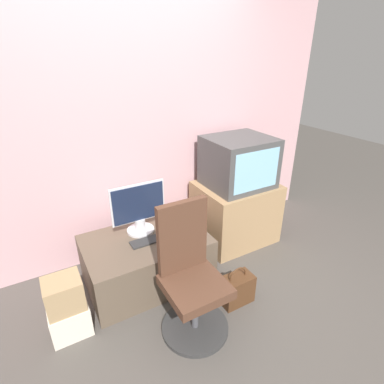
{
  "coord_description": "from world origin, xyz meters",
  "views": [
    {
      "loc": [
        -0.76,
        -1.23,
        1.85
      ],
      "look_at": [
        0.47,
        0.93,
        0.67
      ],
      "focal_mm": 28.0,
      "sensor_mm": 36.0,
      "label": 1
    }
  ],
  "objects_px": {
    "cardboard_box_lower": "(70,319)",
    "handbag": "(237,289)",
    "mouse": "(171,234)",
    "crt_tv": "(239,162)",
    "office_chair": "(191,281)",
    "main_monitor": "(139,209)",
    "keyboard": "(148,241)"
  },
  "relations": [
    {
      "from": "cardboard_box_lower",
      "to": "handbag",
      "type": "xyz_separation_m",
      "value": [
        1.21,
        -0.36,
        0.01
      ]
    },
    {
      "from": "mouse",
      "to": "crt_tv",
      "type": "distance_m",
      "value": 0.97
    },
    {
      "from": "cardboard_box_lower",
      "to": "office_chair",
      "type": "bearing_deg",
      "value": -25.04
    },
    {
      "from": "crt_tv",
      "to": "handbag",
      "type": "xyz_separation_m",
      "value": [
        -0.53,
        -0.75,
        -0.75
      ]
    },
    {
      "from": "handbag",
      "to": "crt_tv",
      "type": "bearing_deg",
      "value": 54.4
    },
    {
      "from": "main_monitor",
      "to": "keyboard",
      "type": "relative_size",
      "value": 1.63
    },
    {
      "from": "office_chair",
      "to": "cardboard_box_lower",
      "type": "relative_size",
      "value": 3.64
    },
    {
      "from": "mouse",
      "to": "main_monitor",
      "type": "bearing_deg",
      "value": 135.18
    },
    {
      "from": "keyboard",
      "to": "handbag",
      "type": "height_order",
      "value": "keyboard"
    },
    {
      "from": "office_chair",
      "to": "mouse",
      "type": "bearing_deg",
      "value": 78.19
    },
    {
      "from": "crt_tv",
      "to": "cardboard_box_lower",
      "type": "height_order",
      "value": "crt_tv"
    },
    {
      "from": "crt_tv",
      "to": "cardboard_box_lower",
      "type": "bearing_deg",
      "value": -167.54
    },
    {
      "from": "office_chair",
      "to": "handbag",
      "type": "relative_size",
      "value": 2.88
    },
    {
      "from": "keyboard",
      "to": "mouse",
      "type": "relative_size",
      "value": 4.54
    },
    {
      "from": "main_monitor",
      "to": "office_chair",
      "type": "height_order",
      "value": "office_chair"
    },
    {
      "from": "main_monitor",
      "to": "office_chair",
      "type": "bearing_deg",
      "value": -83.62
    },
    {
      "from": "keyboard",
      "to": "handbag",
      "type": "distance_m",
      "value": 0.82
    },
    {
      "from": "main_monitor",
      "to": "keyboard",
      "type": "distance_m",
      "value": 0.28
    },
    {
      "from": "keyboard",
      "to": "cardboard_box_lower",
      "type": "height_order",
      "value": "keyboard"
    },
    {
      "from": "main_monitor",
      "to": "cardboard_box_lower",
      "type": "distance_m",
      "value": 0.95
    },
    {
      "from": "office_chair",
      "to": "cardboard_box_lower",
      "type": "distance_m",
      "value": 0.91
    },
    {
      "from": "keyboard",
      "to": "mouse",
      "type": "distance_m",
      "value": 0.21
    },
    {
      "from": "crt_tv",
      "to": "office_chair",
      "type": "bearing_deg",
      "value": -141.85
    },
    {
      "from": "cardboard_box_lower",
      "to": "mouse",
      "type": "bearing_deg",
      "value": 11.35
    },
    {
      "from": "main_monitor",
      "to": "keyboard",
      "type": "height_order",
      "value": "main_monitor"
    },
    {
      "from": "mouse",
      "to": "handbag",
      "type": "distance_m",
      "value": 0.7
    },
    {
      "from": "keyboard",
      "to": "cardboard_box_lower",
      "type": "bearing_deg",
      "value": -164.49
    },
    {
      "from": "cardboard_box_lower",
      "to": "handbag",
      "type": "bearing_deg",
      "value": -16.59
    },
    {
      "from": "cardboard_box_lower",
      "to": "crt_tv",
      "type": "bearing_deg",
      "value": 12.46
    },
    {
      "from": "main_monitor",
      "to": "crt_tv",
      "type": "xyz_separation_m",
      "value": [
        1.04,
        0.01,
        0.23
      ]
    },
    {
      "from": "crt_tv",
      "to": "cardboard_box_lower",
      "type": "xyz_separation_m",
      "value": [
        -1.75,
        -0.39,
        -0.75
      ]
    },
    {
      "from": "keyboard",
      "to": "main_monitor",
      "type": "bearing_deg",
      "value": 87.98
    }
  ]
}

